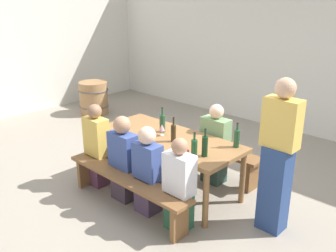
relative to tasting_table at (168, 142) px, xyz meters
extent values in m
plane|color=gray|center=(0.00, 0.00, -0.67)|extent=(24.00, 24.00, 0.00)
cube|color=silver|center=(0.00, 3.41, 0.93)|extent=(14.00, 0.20, 3.20)
cube|color=silver|center=(-4.72, 0.00, 0.93)|extent=(0.20, 7.21, 3.20)
cube|color=olive|center=(0.00, 0.00, 0.05)|extent=(2.03, 0.86, 0.05)
cylinder|color=olive|center=(-0.93, -0.37, -0.32)|extent=(0.07, 0.07, 0.70)
cylinder|color=olive|center=(0.93, -0.37, -0.32)|extent=(0.07, 0.07, 0.70)
cylinder|color=olive|center=(-0.93, 0.37, -0.32)|extent=(0.07, 0.07, 0.70)
cylinder|color=olive|center=(0.93, 0.37, -0.32)|extent=(0.07, 0.07, 0.70)
cube|color=brown|center=(0.00, -0.73, -0.24)|extent=(1.93, 0.30, 0.04)
cube|color=brown|center=(-0.86, -0.73, -0.47)|extent=(0.06, 0.24, 0.41)
cube|color=brown|center=(0.86, -0.73, -0.47)|extent=(0.06, 0.24, 0.41)
cube|color=brown|center=(0.00, 0.73, -0.24)|extent=(1.93, 0.30, 0.04)
cube|color=brown|center=(-0.86, 0.73, -0.47)|extent=(0.06, 0.24, 0.41)
cube|color=brown|center=(0.86, 0.73, -0.47)|extent=(0.06, 0.24, 0.41)
cylinder|color=#234C2D|center=(0.84, 0.32, 0.19)|extent=(0.07, 0.07, 0.22)
cylinder|color=#234C2D|center=(0.84, 0.32, 0.34)|extent=(0.03, 0.03, 0.08)
cylinder|color=black|center=(0.84, 0.32, 0.38)|extent=(0.03, 0.03, 0.01)
cylinder|color=#194723|center=(0.66, -0.26, 0.18)|extent=(0.07, 0.07, 0.21)
cylinder|color=#194723|center=(0.66, -0.26, 0.33)|extent=(0.02, 0.02, 0.08)
cylinder|color=black|center=(0.66, -0.26, 0.37)|extent=(0.03, 0.03, 0.01)
cylinder|color=#234C2D|center=(-0.19, 0.09, 0.19)|extent=(0.08, 0.08, 0.23)
cylinder|color=#234C2D|center=(-0.19, 0.09, 0.36)|extent=(0.03, 0.03, 0.10)
cylinder|color=black|center=(-0.19, 0.09, 0.41)|extent=(0.03, 0.03, 0.01)
cylinder|color=#332814|center=(0.16, -0.07, 0.18)|extent=(0.07, 0.07, 0.22)
cylinder|color=#332814|center=(0.16, -0.07, 0.34)|extent=(0.02, 0.02, 0.09)
cylinder|color=black|center=(0.16, -0.07, 0.39)|extent=(0.03, 0.03, 0.01)
cylinder|color=#143319|center=(0.73, -0.15, 0.20)|extent=(0.07, 0.07, 0.24)
cylinder|color=#143319|center=(0.73, -0.15, 0.36)|extent=(0.02, 0.02, 0.09)
cylinder|color=black|center=(0.73, -0.15, 0.41)|extent=(0.03, 0.03, 0.01)
cylinder|color=silver|center=(0.61, -0.34, 0.08)|extent=(0.06, 0.06, 0.01)
cylinder|color=silver|center=(0.61, -0.34, 0.11)|extent=(0.01, 0.01, 0.06)
cone|color=maroon|center=(0.61, -0.34, 0.19)|extent=(0.07, 0.07, 0.08)
cylinder|color=silver|center=(-0.09, -0.02, 0.08)|extent=(0.06, 0.06, 0.01)
cylinder|color=silver|center=(-0.09, -0.02, 0.11)|extent=(0.01, 0.01, 0.06)
cone|color=#D18C93|center=(-0.09, -0.02, 0.19)|extent=(0.08, 0.08, 0.09)
cube|color=#552E42|center=(-0.78, -0.58, -0.45)|extent=(0.26, 0.24, 0.45)
cube|color=gold|center=(-0.78, -0.58, 0.04)|extent=(0.34, 0.20, 0.52)
sphere|color=#846047|center=(-0.78, -0.58, 0.39)|extent=(0.19, 0.19, 0.19)
cube|color=#3D2F3A|center=(-0.22, -0.58, -0.45)|extent=(0.29, 0.24, 0.45)
cube|color=#384C8C|center=(-0.22, -0.58, 0.00)|extent=(0.39, 0.20, 0.45)
sphere|color=#A87A5B|center=(-0.22, -0.58, 0.34)|extent=(0.22, 0.22, 0.22)
cube|color=#49354D|center=(0.22, -0.58, -0.45)|extent=(0.26, 0.24, 0.45)
cube|color=#384C8C|center=(0.22, -0.58, -0.01)|extent=(0.34, 0.20, 0.43)
sphere|color=beige|center=(0.22, -0.58, 0.32)|extent=(0.21, 0.21, 0.21)
cube|color=#28583B|center=(0.72, -0.58, -0.45)|extent=(0.26, 0.24, 0.45)
cube|color=silver|center=(0.72, -0.58, 0.01)|extent=(0.34, 0.20, 0.46)
sphere|color=#A87A5B|center=(0.72, -0.58, 0.33)|extent=(0.18, 0.18, 0.18)
cube|color=#2B463D|center=(0.34, 0.58, -0.45)|extent=(0.29, 0.24, 0.45)
cube|color=#729966|center=(0.34, 0.58, 0.02)|extent=(0.39, 0.20, 0.49)
sphere|color=beige|center=(0.34, 0.58, 0.37)|extent=(0.20, 0.20, 0.20)
cube|color=navy|center=(1.48, 0.14, -0.18)|extent=(0.28, 0.24, 1.00)
cube|color=gold|center=(1.48, 0.14, 0.59)|extent=(0.38, 0.20, 0.53)
sphere|color=tan|center=(1.48, 0.14, 0.96)|extent=(0.22, 0.22, 0.22)
cylinder|color=#9E7247|center=(-3.52, 1.32, -0.32)|extent=(0.62, 0.62, 0.71)
torus|color=#4C4C51|center=(-3.52, 1.32, -0.14)|extent=(0.65, 0.65, 0.02)
torus|color=#4C4C51|center=(-3.52, 1.32, -0.50)|extent=(0.65, 0.65, 0.02)
camera|label=1|loc=(3.11, -3.26, 1.83)|focal=39.47mm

